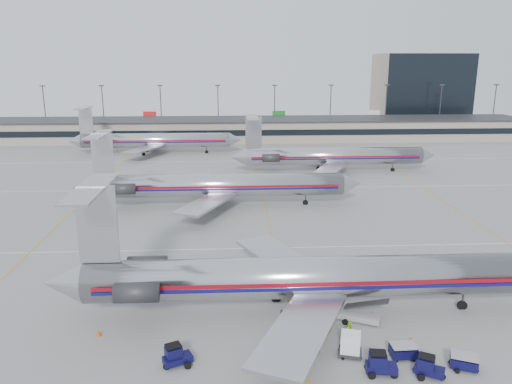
{
  "coord_description": "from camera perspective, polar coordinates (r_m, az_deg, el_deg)",
  "views": [
    {
      "loc": [
        -5.47,
        -48.17,
        22.62
      ],
      "look_at": [
        -1.82,
        20.42,
        4.5
      ],
      "focal_mm": 35.0,
      "sensor_mm": 36.0,
      "label": 1
    }
  ],
  "objects": [
    {
      "name": "belt_loader",
      "position": [
        46.84,
        11.79,
        -13.56
      ],
      "size": [
        4.57,
        2.82,
        2.36
      ],
      "rotation": [
        0.0,
        0.0,
        -0.43
      ],
      "color": "gray",
      "rests_on": "ground"
    },
    {
      "name": "jet_second_row",
      "position": [
        79.56,
        -4.78,
        0.81
      ],
      "size": [
        45.83,
        26.98,
        12.0
      ],
      "color": "#B7B8BC",
      "rests_on": "ground"
    },
    {
      "name": "tug_center",
      "position": [
        40.12,
        13.95,
        -18.57
      ],
      "size": [
        2.43,
        1.46,
        1.87
      ],
      "rotation": [
        0.0,
        0.0,
        -0.14
      ],
      "color": "#0A0934",
      "rests_on": "ground"
    },
    {
      "name": "jet_back_row",
      "position": [
        127.64,
        -11.77,
        5.82
      ],
      "size": [
        43.14,
        26.54,
        11.8
      ],
      "color": "#B7B8BC",
      "rests_on": "ground"
    },
    {
      "name": "ramp_worker_far",
      "position": [
        43.66,
        10.69,
        -15.37
      ],
      "size": [
        0.91,
        0.73,
        1.76
      ],
      "primitive_type": "imported",
      "rotation": [
        0.0,
        0.0,
        0.08
      ],
      "color": "#98E015",
      "rests_on": "ground"
    },
    {
      "name": "ground",
      "position": [
        53.49,
        3.16,
        -10.26
      ],
      "size": [
        260.0,
        260.0,
        0.0
      ],
      "primitive_type": "plane",
      "color": "gray",
      "rests_on": "ground"
    },
    {
      "name": "apron_markings",
      "position": [
        62.65,
        2.18,
        -6.39
      ],
      "size": [
        160.0,
        0.15,
        0.02
      ],
      "primitive_type": "cube",
      "color": "silver",
      "rests_on": "ground"
    },
    {
      "name": "cone_right",
      "position": [
        44.76,
        17.34,
        -15.84
      ],
      "size": [
        0.49,
        0.49,
        0.64
      ],
      "primitive_type": "cone",
      "rotation": [
        0.0,
        0.0,
        0.05
      ],
      "color": "#EA4307",
      "rests_on": "ground"
    },
    {
      "name": "light_mast_row",
      "position": [
        160.87,
        -1.1,
        9.77
      ],
      "size": [
        163.6,
        0.4,
        15.28
      ],
      "color": "#38383D",
      "rests_on": "ground"
    },
    {
      "name": "terminal",
      "position": [
        147.53,
        -0.9,
        7.2
      ],
      "size": [
        162.0,
        17.0,
        6.25
      ],
      "color": "gray",
      "rests_on": "ground"
    },
    {
      "name": "jet_foreground",
      "position": [
        46.06,
        5.23,
        -9.64
      ],
      "size": [
        47.72,
        28.1,
        12.49
      ],
      "color": "#B7B8BC",
      "rests_on": "ground"
    },
    {
      "name": "cart_inner",
      "position": [
        42.6,
        16.48,
        -17.02
      ],
      "size": [
        2.03,
        1.42,
        1.13
      ],
      "rotation": [
        0.0,
        0.0,
        0.03
      ],
      "color": "#0A0934",
      "rests_on": "ground"
    },
    {
      "name": "tug_left",
      "position": [
        40.48,
        -9.14,
        -18.03
      ],
      "size": [
        2.44,
        1.9,
        1.77
      ],
      "rotation": [
        0.0,
        0.0,
        0.43
      ],
      "color": "#0A0934",
      "rests_on": "ground"
    },
    {
      "name": "cart_outer",
      "position": [
        42.8,
        22.67,
        -17.46
      ],
      "size": [
        2.34,
        2.0,
        1.12
      ],
      "rotation": [
        0.0,
        0.0,
        -0.4
      ],
      "color": "#0A0934",
      "rests_on": "ground"
    },
    {
      "name": "tug_right",
      "position": [
        40.88,
        19.05,
        -18.4
      ],
      "size": [
        2.38,
        1.97,
        1.73
      ],
      "rotation": [
        0.0,
        0.0,
        -0.51
      ],
      "color": "#0A0934",
      "rests_on": "ground"
    },
    {
      "name": "jet_third_row",
      "position": [
        105.15,
        8.45,
        4.1
      ],
      "size": [
        43.2,
        26.57,
        11.81
      ],
      "color": "#B7B8BC",
      "rests_on": "ground"
    },
    {
      "name": "cone_left",
      "position": [
        45.91,
        -17.55,
        -15.07
      ],
      "size": [
        0.52,
        0.52,
        0.59
      ],
      "primitive_type": "cone",
      "rotation": [
        0.0,
        0.0,
        0.24
      ],
      "color": "#EA4307",
      "rests_on": "ground"
    },
    {
      "name": "uld_container",
      "position": [
        41.76,
        10.74,
        -16.74
      ],
      "size": [
        2.14,
        1.93,
        1.91
      ],
      "rotation": [
        0.0,
        0.0,
        -0.27
      ],
      "color": "#2D2D30",
      "rests_on": "ground"
    },
    {
      "name": "ramp_worker_near",
      "position": [
        45.66,
        7.76,
        -13.92
      ],
      "size": [
        0.64,
        0.7,
        1.6
      ],
      "primitive_type": "imported",
      "rotation": [
        0.0,
        0.0,
        0.97
      ],
      "color": "#ABBF12",
      "rests_on": "ground"
    },
    {
      "name": "distant_building",
      "position": [
        188.92,
        18.23,
        10.99
      ],
      "size": [
        30.0,
        20.0,
        25.0
      ],
      "primitive_type": "cube",
      "color": "tan",
      "rests_on": "ground"
    }
  ]
}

